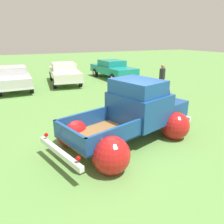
% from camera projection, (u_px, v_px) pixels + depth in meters
% --- Properties ---
extents(ground_plane, '(80.00, 80.00, 0.00)m').
position_uv_depth(ground_plane, '(124.00, 141.00, 6.80)').
color(ground_plane, '#609347').
extents(vintage_pickup_truck, '(4.95, 3.63, 1.96)m').
position_uv_depth(vintage_pickup_truck, '(133.00, 116.00, 6.80)').
color(vintage_pickup_truck, black).
rests_on(vintage_pickup_truck, ground).
extents(show_car_0, '(1.93, 4.31, 1.43)m').
position_uv_depth(show_car_0, '(14.00, 77.00, 13.29)').
color(show_car_0, black).
rests_on(show_car_0, ground).
extents(show_car_1, '(2.44, 4.81, 1.43)m').
position_uv_depth(show_car_1, '(64.00, 72.00, 15.17)').
color(show_car_1, black).
rests_on(show_car_1, ground).
extents(show_car_2, '(2.16, 4.73, 1.43)m').
position_uv_depth(show_car_2, '(113.00, 69.00, 16.93)').
color(show_car_2, black).
rests_on(show_car_2, ground).
extents(spectator_0, '(0.52, 0.45, 1.65)m').
position_uv_depth(spectator_0, '(162.00, 77.00, 12.59)').
color(spectator_0, black).
rests_on(spectator_0, ground).
extents(lane_cone_0, '(0.36, 0.36, 0.63)m').
position_uv_depth(lane_cone_0, '(147.00, 100.00, 10.08)').
color(lane_cone_0, black).
rests_on(lane_cone_0, ground).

